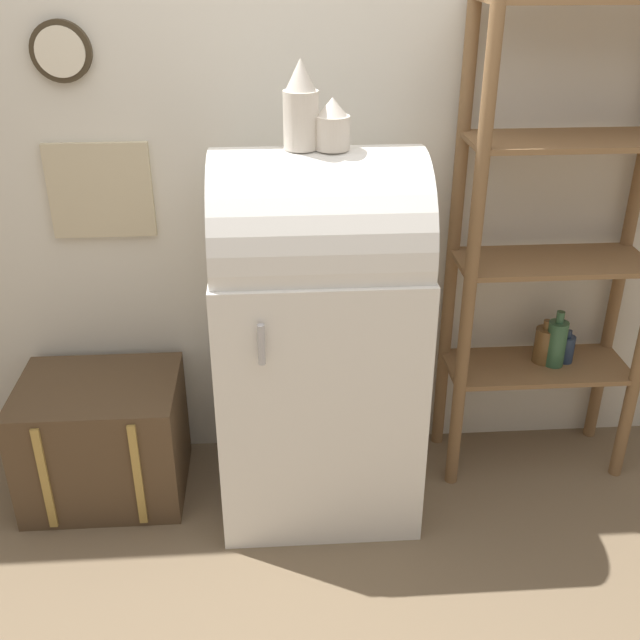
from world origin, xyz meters
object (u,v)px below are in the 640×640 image
object	(u,v)px
refrigerator	(318,331)
suitcase_trunk	(104,438)
vase_center	(332,125)
vase_left	(301,107)

from	to	relation	value
refrigerator	suitcase_trunk	distance (m)	0.97
suitcase_trunk	vase_center	size ratio (longest dim) A/B	3.71
refrigerator	suitcase_trunk	xyz separation A→B (m)	(-0.85, 0.05, -0.48)
vase_left	refrigerator	bearing A→B (deg)	-0.74
refrigerator	vase_center	distance (m)	0.76
suitcase_trunk	vase_left	world-z (taller)	vase_left
vase_left	suitcase_trunk	bearing A→B (deg)	176.29
suitcase_trunk	vase_left	distance (m)	1.51
refrigerator	vase_left	size ratio (longest dim) A/B	4.95
suitcase_trunk	vase_left	bearing A→B (deg)	-3.71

